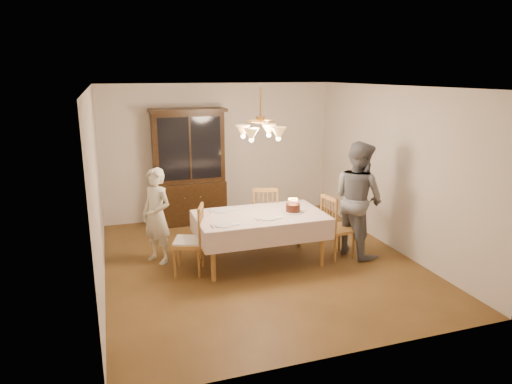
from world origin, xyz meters
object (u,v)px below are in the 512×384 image
object	(u,v)px
dining_table	(260,219)
china_hutch	(189,169)
birthday_cake	(293,208)
elderly_woman	(157,216)
chair_far_side	(265,218)

from	to	relation	value
dining_table	china_hutch	distance (m)	2.37
dining_table	birthday_cake	bearing A→B (deg)	-6.07
elderly_woman	birthday_cake	world-z (taller)	elderly_woman
birthday_cake	chair_far_side	bearing A→B (deg)	101.99
chair_far_side	birthday_cake	bearing A→B (deg)	-78.01
dining_table	elderly_woman	world-z (taller)	elderly_woman
chair_far_side	birthday_cake	size ratio (longest dim) A/B	3.33
elderly_woman	chair_far_side	bearing A→B (deg)	59.00
dining_table	china_hutch	size ratio (longest dim) A/B	0.88
dining_table	birthday_cake	xyz separation A→B (m)	(0.50, -0.05, 0.14)
dining_table	elderly_woman	xyz separation A→B (m)	(-1.45, 0.52, 0.04)
birthday_cake	china_hutch	bearing A→B (deg)	116.35
china_hutch	birthday_cake	distance (m)	2.58
chair_far_side	dining_table	bearing A→B (deg)	-114.48
china_hutch	chair_far_side	xyz separation A→B (m)	(0.98, -1.53, -0.60)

